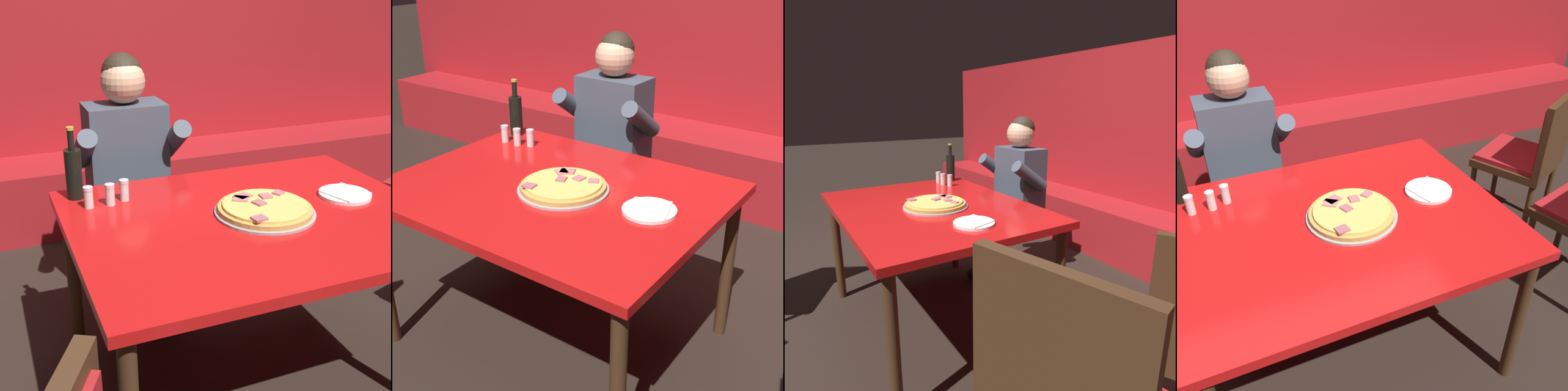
{
  "view_description": "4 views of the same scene",
  "coord_description": "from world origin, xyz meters",
  "views": [
    {
      "loc": [
        -0.89,
        -1.64,
        1.6
      ],
      "look_at": [
        -0.17,
        0.17,
        0.81
      ],
      "focal_mm": 50.0,
      "sensor_mm": 36.0,
      "label": 1
    },
    {
      "loc": [
        1.3,
        -1.6,
        1.72
      ],
      "look_at": [
        0.12,
        0.08,
        0.74
      ],
      "focal_mm": 50.0,
      "sensor_mm": 36.0,
      "label": 2
    },
    {
      "loc": [
        1.85,
        -0.81,
        1.35
      ],
      "look_at": [
        0.07,
        0.29,
        0.81
      ],
      "focal_mm": 32.0,
      "sensor_mm": 36.0,
      "label": 3
    },
    {
      "loc": [
        -0.48,
        -1.36,
        1.84
      ],
      "look_at": [
        0.19,
        0.12,
        0.77
      ],
      "focal_mm": 40.0,
      "sensor_mm": 36.0,
      "label": 4
    }
  ],
  "objects": [
    {
      "name": "shaker_oregano",
      "position": [
        -0.55,
        0.3,
        0.81
      ],
      "size": [
        0.04,
        0.04,
        0.09
      ],
      "color": "silver",
      "rests_on": "main_dining_table"
    },
    {
      "name": "booth_wall_panel",
      "position": [
        0.0,
        2.18,
        0.95
      ],
      "size": [
        6.8,
        0.16,
        1.9
      ],
      "primitive_type": "cube",
      "color": "#A3191E",
      "rests_on": "ground_plane"
    },
    {
      "name": "plate_white_paper",
      "position": [
        0.43,
        0.03,
        0.78
      ],
      "size": [
        0.21,
        0.21,
        0.02
      ],
      "color": "white",
      "rests_on": "main_dining_table"
    },
    {
      "name": "pizza",
      "position": [
        0.05,
        -0.0,
        0.79
      ],
      "size": [
        0.38,
        0.38,
        0.05
      ],
      "color": "#9E9EA3",
      "rests_on": "main_dining_table"
    },
    {
      "name": "beer_bottle",
      "position": [
        -0.58,
        0.42,
        0.88
      ],
      "size": [
        0.07,
        0.07,
        0.29
      ],
      "color": "black",
      "rests_on": "main_dining_table"
    },
    {
      "name": "diner_seated_blue_shirt",
      "position": [
        -0.26,
        0.77,
        0.71
      ],
      "size": [
        0.53,
        0.53,
        1.27
      ],
      "color": "black",
      "rests_on": "ground_plane"
    },
    {
      "name": "shaker_parmesan",
      "position": [
        -0.47,
        0.3,
        0.81
      ],
      "size": [
        0.04,
        0.04,
        0.09
      ],
      "color": "silver",
      "rests_on": "main_dining_table"
    },
    {
      "name": "main_dining_table",
      "position": [
        0.0,
        0.0,
        0.7
      ],
      "size": [
        1.35,
        1.05,
        0.77
      ],
      "color": "#422816",
      "rests_on": "ground_plane"
    },
    {
      "name": "shaker_black_pepper",
      "position": [
        -0.41,
        0.32,
        0.81
      ],
      "size": [
        0.04,
        0.04,
        0.09
      ],
      "color": "silver",
      "rests_on": "main_dining_table"
    },
    {
      "name": "booth_bench",
      "position": [
        0.0,
        1.86,
        0.23
      ],
      "size": [
        6.46,
        0.48,
        0.46
      ],
      "primitive_type": "cube",
      "color": "#A3191E",
      "rests_on": "ground_plane"
    },
    {
      "name": "ground_plane",
      "position": [
        0.0,
        0.0,
        0.0
      ],
      "size": [
        24.0,
        24.0,
        0.0
      ],
      "primitive_type": "plane",
      "color": "black"
    }
  ]
}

